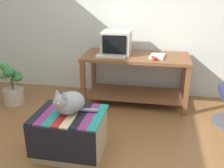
# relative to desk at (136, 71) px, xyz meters

# --- Properties ---
(back_wall) EXTENTS (8.00, 0.10, 2.60)m
(back_wall) POSITION_rel_desk_xyz_m (-0.15, 0.45, 0.81)
(back_wall) COLOR silver
(back_wall) RESTS_ON ground_plane
(desk) EXTENTS (1.47, 0.70, 0.71)m
(desk) POSITION_rel_desk_xyz_m (0.00, 0.00, 0.00)
(desk) COLOR brown
(desk) RESTS_ON ground_plane
(tv_monitor) EXTENTS (0.40, 0.38, 0.32)m
(tv_monitor) POSITION_rel_desk_xyz_m (-0.28, 0.03, 0.38)
(tv_monitor) COLOR #BCB7A8
(tv_monitor) RESTS_ON desk
(keyboard) EXTENTS (0.41, 0.17, 0.02)m
(keyboard) POSITION_rel_desk_xyz_m (-0.32, -0.16, 0.24)
(keyboard) COLOR beige
(keyboard) RESTS_ON desk
(book) EXTENTS (0.22, 0.29, 0.03)m
(book) POSITION_rel_desk_xyz_m (0.29, -0.05, 0.24)
(book) COLOR white
(book) RESTS_ON desk
(ottoman_with_blanket) EXTENTS (0.67, 0.56, 0.44)m
(ottoman_with_blanket) POSITION_rel_desk_xyz_m (-0.50, -1.36, -0.26)
(ottoman_with_blanket) COLOR tan
(ottoman_with_blanket) RESTS_ON ground_plane
(cat) EXTENTS (0.44, 0.39, 0.28)m
(cat) POSITION_rel_desk_xyz_m (-0.50, -1.35, 0.07)
(cat) COLOR gray
(cat) RESTS_ON ottoman_with_blanket
(potted_plant) EXTENTS (0.36, 0.34, 0.63)m
(potted_plant) POSITION_rel_desk_xyz_m (-1.72, -0.38, -0.23)
(potted_plant) COLOR #B7A893
(potted_plant) RESTS_ON ground_plane
(stapler) EXTENTS (0.08, 0.11, 0.04)m
(stapler) POSITION_rel_desk_xyz_m (0.25, -0.18, 0.24)
(stapler) COLOR #A31E1E
(stapler) RESTS_ON desk
(pen) EXTENTS (0.03, 0.14, 0.01)m
(pen) POSITION_rel_desk_xyz_m (0.33, 0.05, 0.23)
(pen) COLOR #B7B7BC
(pen) RESTS_ON desk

